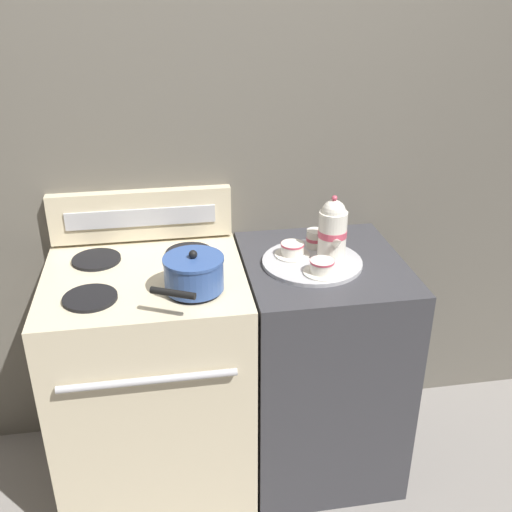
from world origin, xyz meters
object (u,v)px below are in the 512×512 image
Objects in this scene: teacup_left at (292,249)px; teapot at (333,230)px; serving_tray at (312,262)px; teacup_right at (322,267)px; saucepan at (194,273)px; creamer_jug at (315,239)px; stove at (153,380)px.

teapot is at bearing -18.58° from teacup_left.
teacup_right is (0.01, -0.10, 0.03)m from serving_tray.
teapot is (0.50, 0.14, 0.06)m from saucepan.
teapot is at bearing 15.45° from saucepan.
serving_tray is at bearing 17.19° from saucepan.
serving_tray is 0.12m from creamer_jug.
stove is at bearing 169.66° from teacup_right.
saucepan is 0.53m from creamer_jug.
stove is at bearing 179.09° from serving_tray.
creamer_jug is (0.10, 0.06, 0.01)m from teacup_left.
teacup_right is 0.21m from creamer_jug.
teacup_right is (0.44, 0.03, -0.03)m from saucepan.
teacup_left is 1.00× the size of teacup_right.
creamer_jug reaches higher than stove.
teacup_right is at bearing -97.93° from creamer_jug.
serving_tray reaches higher than stove.
saucepan reaches higher than serving_tray.
teacup_right is at bearing -85.57° from serving_tray.
teacup_left is at bearing 114.67° from teacup_right.
teacup_left reaches higher than serving_tray.
stove is 0.72m from teacup_left.
teapot is (0.07, 0.01, 0.12)m from serving_tray.
teacup_right is at bearing -10.34° from stove.
serving_tray is at bearing 94.43° from teacup_right.
stove is 3.14× the size of saucepan.
teacup_left is at bearing -149.81° from creamer_jug.
serving_tray is (0.43, 0.13, -0.06)m from saucepan.
creamer_jug is (0.63, 0.10, 0.50)m from stove.
serving_tray is 5.25× the size of creamer_jug.
serving_tray is 0.09m from teacup_left.
stove is at bearing 179.67° from teapot.
teacup_right reaches higher than stove.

